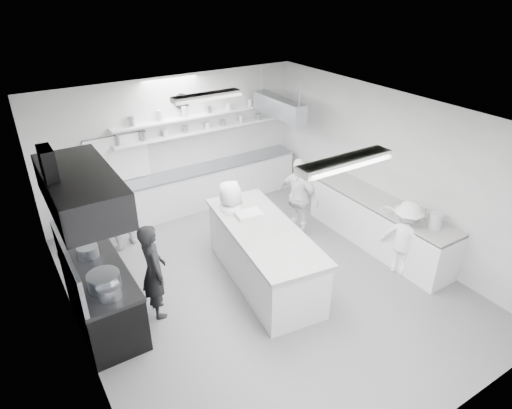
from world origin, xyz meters
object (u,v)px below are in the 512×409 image
cook_back (114,213)px  stove (104,301)px  back_counter (197,188)px  prep_island (263,256)px  cook_stove (154,271)px  right_counter (379,224)px

cook_back → stove: bearing=49.8°
back_counter → prep_island: bearing=-93.9°
stove → cook_back: cook_back is taller
stove → back_counter: size_ratio=0.36×
stove → cook_stove: size_ratio=1.11×
back_counter → cook_back: 2.22m
stove → cook_back: bearing=68.8°
right_counter → cook_back: (-4.44, 2.70, 0.30)m
cook_back → right_counter: bearing=129.6°
stove → right_counter: size_ratio=0.55×
right_counter → cook_back: size_ratio=2.16×
back_counter → cook_stove: (-2.12, -2.96, 0.35)m
stove → cook_back: (0.81, 2.10, 0.32)m
back_counter → right_counter: size_ratio=1.52×
back_counter → stove: bearing=-136.0°
right_counter → stove: bearing=173.5°
stove → prep_island: size_ratio=0.65×
back_counter → cook_stove: 3.66m
stove → prep_island: (2.68, -0.35, 0.06)m
cook_stove → prep_island: bearing=-89.9°
back_counter → cook_stove: size_ratio=3.08×
prep_island → cook_stove: bearing=-177.9°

